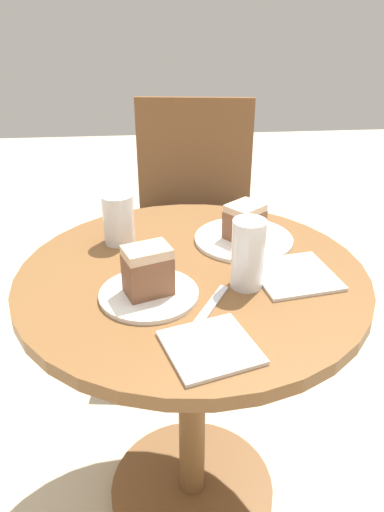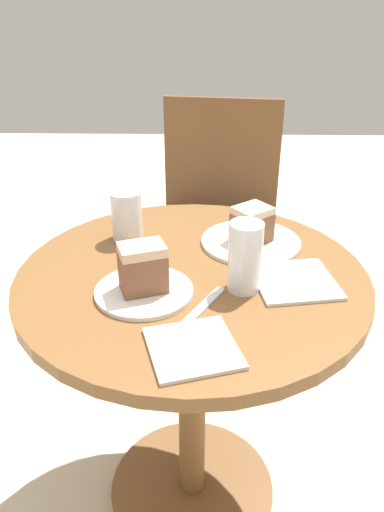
{
  "view_description": "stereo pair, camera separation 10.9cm",
  "coord_description": "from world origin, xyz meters",
  "px_view_note": "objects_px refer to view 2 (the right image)",
  "views": [
    {
      "loc": [
        -0.09,
        -0.96,
        1.31
      ],
      "look_at": [
        0.0,
        0.0,
        0.78
      ],
      "focal_mm": 35.0,
      "sensor_mm": 36.0,
      "label": 1
    },
    {
      "loc": [
        0.02,
        -0.96,
        1.31
      ],
      "look_at": [
        0.0,
        0.0,
        0.78
      ],
      "focal_mm": 35.0,
      "sensor_mm": 36.0,
      "label": 2
    }
  ],
  "objects_px": {
    "cake_slice_near": "(143,268)",
    "glass_lemonade": "(127,218)",
    "chair": "(217,221)",
    "cake_slice_far": "(252,224)",
    "plate_far": "(251,242)",
    "glass_water": "(245,261)",
    "plate_near": "(144,291)"
  },
  "relations": [
    {
      "from": "cake_slice_far",
      "to": "glass_water",
      "type": "bearing_deg",
      "value": -98.82
    },
    {
      "from": "plate_far",
      "to": "glass_water",
      "type": "xyz_separation_m",
      "value": [
        -0.03,
        -0.21,
        0.06
      ]
    },
    {
      "from": "plate_near",
      "to": "cake_slice_near",
      "type": "xyz_separation_m",
      "value": [
        0.0,
        0.0,
        0.06
      ]
    },
    {
      "from": "cake_slice_far",
      "to": "chair",
      "type": "bearing_deg",
      "value": 95.55
    },
    {
      "from": "plate_near",
      "to": "plate_far",
      "type": "height_order",
      "value": "same"
    },
    {
      "from": "chair",
      "to": "plate_far",
      "type": "distance_m",
      "value": 0.71
    },
    {
      "from": "cake_slice_near",
      "to": "chair",
      "type": "bearing_deg",
      "value": 78.95
    },
    {
      "from": "chair",
      "to": "plate_near",
      "type": "xyz_separation_m",
      "value": [
        -0.18,
        -0.9,
        0.25
      ]
    },
    {
      "from": "cake_slice_far",
      "to": "glass_lemonade",
      "type": "bearing_deg",
      "value": 175.5
    },
    {
      "from": "chair",
      "to": "cake_slice_far",
      "type": "xyz_separation_m",
      "value": [
        0.06,
        -0.66,
        0.3
      ]
    },
    {
      "from": "cake_slice_far",
      "to": "glass_water",
      "type": "height_order",
      "value": "glass_water"
    },
    {
      "from": "cake_slice_far",
      "to": "glass_lemonade",
      "type": "xyz_separation_m",
      "value": [
        -0.31,
        0.02,
        0.0
      ]
    },
    {
      "from": "cake_slice_near",
      "to": "glass_water",
      "type": "relative_size",
      "value": 0.72
    },
    {
      "from": "chair",
      "to": "glass_lemonade",
      "type": "bearing_deg",
      "value": -103.32
    },
    {
      "from": "glass_lemonade",
      "to": "cake_slice_far",
      "type": "bearing_deg",
      "value": -4.5
    },
    {
      "from": "chair",
      "to": "plate_far",
      "type": "height_order",
      "value": "chair"
    },
    {
      "from": "glass_lemonade",
      "to": "cake_slice_near",
      "type": "bearing_deg",
      "value": -75.12
    },
    {
      "from": "cake_slice_near",
      "to": "glass_lemonade",
      "type": "distance_m",
      "value": 0.27
    },
    {
      "from": "plate_near",
      "to": "glass_water",
      "type": "height_order",
      "value": "glass_water"
    },
    {
      "from": "glass_lemonade",
      "to": "chair",
      "type": "bearing_deg",
      "value": 69.21
    },
    {
      "from": "chair",
      "to": "glass_lemonade",
      "type": "distance_m",
      "value": 0.75
    },
    {
      "from": "cake_slice_near",
      "to": "glass_water",
      "type": "bearing_deg",
      "value": 6.61
    },
    {
      "from": "chair",
      "to": "cake_slice_far",
      "type": "distance_m",
      "value": 0.73
    },
    {
      "from": "glass_lemonade",
      "to": "plate_far",
      "type": "bearing_deg",
      "value": -4.5
    },
    {
      "from": "plate_far",
      "to": "cake_slice_far",
      "type": "bearing_deg",
      "value": 0.0
    },
    {
      "from": "plate_near",
      "to": "glass_water",
      "type": "xyz_separation_m",
      "value": [
        0.21,
        0.02,
        0.06
      ]
    },
    {
      "from": "chair",
      "to": "cake_slice_near",
      "type": "height_order",
      "value": "chair"
    },
    {
      "from": "plate_far",
      "to": "cake_slice_far",
      "type": "distance_m",
      "value": 0.05
    },
    {
      "from": "plate_near",
      "to": "cake_slice_near",
      "type": "distance_m",
      "value": 0.06
    },
    {
      "from": "plate_far",
      "to": "cake_slice_near",
      "type": "height_order",
      "value": "cake_slice_near"
    },
    {
      "from": "cake_slice_far",
      "to": "glass_water",
      "type": "xyz_separation_m",
      "value": [
        -0.03,
        -0.21,
        0.01
      ]
    },
    {
      "from": "glass_water",
      "to": "plate_far",
      "type": "bearing_deg",
      "value": 81.18
    }
  ]
}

